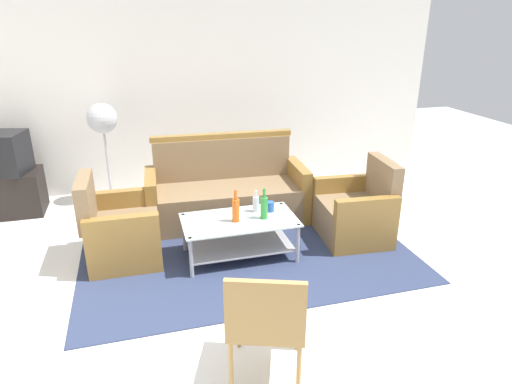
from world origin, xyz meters
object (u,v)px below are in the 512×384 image
at_px(cup, 270,207).
at_px(wicker_chair, 266,317).
at_px(coffee_table, 240,232).
at_px(couch, 227,194).
at_px(armchair_right, 356,213).
at_px(tv_stand, 7,193).
at_px(bottle_clear, 256,204).
at_px(bottle_orange, 236,210).
at_px(armchair_left, 121,232).
at_px(pedestal_fan, 103,124).
at_px(bottle_green, 264,207).

height_order(cup, wicker_chair, wicker_chair).
height_order(coffee_table, cup, cup).
relative_size(couch, armchair_right, 2.16).
height_order(coffee_table, tv_stand, tv_stand).
xyz_separation_m(coffee_table, bottle_clear, (0.20, 0.14, 0.22)).
height_order(armchair_right, bottle_orange, armchair_right).
xyz_separation_m(armchair_left, tv_stand, (-1.32, 1.47, -0.03)).
xyz_separation_m(coffee_table, tv_stand, (-2.43, 1.76, -0.01)).
distance_m(couch, armchair_left, 1.33).
bearing_deg(pedestal_fan, coffee_table, -55.23).
distance_m(couch, wicker_chair, 2.54).
bearing_deg(wicker_chair, tv_stand, 143.26).
distance_m(bottle_clear, wicker_chair, 1.80).
bearing_deg(pedestal_fan, armchair_right, -34.18).
height_order(armchair_right, cup, armchair_right).
height_order(coffee_table, bottle_green, bottle_green).
bearing_deg(tv_stand, couch, -18.85).
distance_m(coffee_table, wicker_chair, 1.64).
xyz_separation_m(cup, wicker_chair, (-0.56, -1.72, 0.03)).
relative_size(bottle_clear, bottle_green, 0.74).
relative_size(armchair_left, bottle_green, 2.77).
xyz_separation_m(armchair_right, cup, (-0.95, 0.03, 0.17)).
bearing_deg(cup, armchair_right, -1.57).
bearing_deg(bottle_green, wicker_chair, -105.92).
xyz_separation_m(tv_stand, wicker_chair, (2.22, -3.37, 0.23)).
height_order(couch, bottle_orange, couch).
bearing_deg(armchair_left, wicker_chair, 26.41).
xyz_separation_m(bottle_orange, wicker_chair, (-0.17, -1.58, -0.04)).
xyz_separation_m(bottle_orange, cup, (0.38, 0.14, -0.07)).
bearing_deg(bottle_clear, cup, -12.30).
bearing_deg(pedestal_fan, wicker_chair, -73.07).
xyz_separation_m(bottle_clear, bottle_orange, (-0.24, -0.17, 0.04)).
distance_m(bottle_clear, cup, 0.15).
xyz_separation_m(couch, armchair_left, (-1.18, -0.62, -0.03)).
height_order(armchair_left, bottle_green, armchair_left).
distance_m(coffee_table, bottle_orange, 0.27).
bearing_deg(pedestal_fan, armchair_left, -84.85).
bearing_deg(couch, tv_stand, -16.07).
bearing_deg(cup, bottle_orange, -160.01).
relative_size(armchair_right, coffee_table, 0.77).
relative_size(armchair_right, bottle_orange, 2.66).
bearing_deg(armchair_left, cup, 83.99).
bearing_deg(wicker_chair, cup, 91.97).
xyz_separation_m(couch, wicker_chair, (-0.28, -2.52, 0.18)).
relative_size(armchair_left, wicker_chair, 1.01).
xyz_separation_m(armchair_left, coffee_table, (1.12, -0.28, -0.02)).
height_order(bottle_green, bottle_orange, bottle_orange).
bearing_deg(coffee_table, bottle_clear, 33.60).
bearing_deg(bottle_clear, armchair_left, 173.62).
xyz_separation_m(bottle_green, wicker_chair, (-0.45, -1.58, -0.03)).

